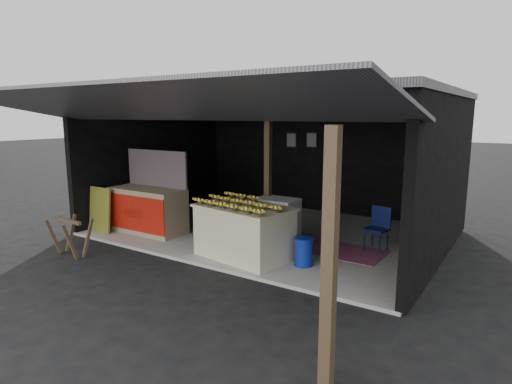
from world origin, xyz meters
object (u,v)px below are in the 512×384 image
Objects in this scene: sawhorse at (70,233)px; plastic_chair at (379,225)px; neighbor_stall at (148,208)px; white_crate at (277,221)px; water_barrel at (304,253)px; banana_table at (244,232)px.

plastic_chair reaches higher than sawhorse.
neighbor_stall is 1.83m from sawhorse.
sawhorse is 0.88× the size of plastic_chair.
water_barrel is (1.03, -0.85, -0.23)m from white_crate.
banana_table reaches higher than white_crate.
plastic_chair is (0.78, 1.56, 0.26)m from water_barrel.
neighbor_stall reaches higher than sawhorse.
plastic_chair is at bearing 22.14° from white_crate.
banana_table reaches higher than plastic_chair.
water_barrel is at bearing 18.47° from banana_table.
sawhorse is (-2.81, -1.57, -0.09)m from banana_table.
water_barrel is (1.10, 0.19, -0.24)m from banana_table.
white_crate reaches higher than water_barrel.
plastic_chair is (4.60, 1.50, -0.04)m from neighbor_stall.
sawhorse is 5.74m from plastic_chair.
white_crate is at bearing 140.55° from water_barrel.
white_crate is (0.06, 1.03, -0.01)m from banana_table.
plastic_chair is (1.87, 1.75, 0.01)m from banana_table.
water_barrel is at bearing 28.40° from sawhorse.
banana_table reaches higher than water_barrel.
white_crate is 3.88m from sawhorse.
banana_table is 2.01× the size of white_crate.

